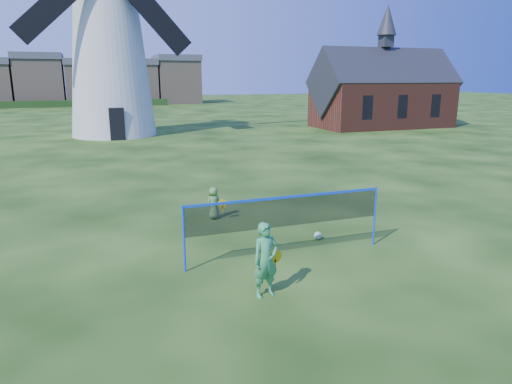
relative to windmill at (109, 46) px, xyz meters
The scene contains 7 objects.
ground 27.62m from the windmill, 86.60° to the right, with size 220.00×220.00×0.00m, color black.
windmill is the anchor object (origin of this frame).
chapel 23.15m from the windmill, ahead, with size 12.26×5.94×10.36m.
badminton_net 27.72m from the windmill, 85.19° to the right, with size 5.05×0.05×1.55m.
player_girl 29.43m from the windmill, 87.90° to the right, with size 0.73×0.45×1.53m.
player_boy 24.22m from the windmill, 86.44° to the right, with size 0.64×0.46×1.01m.
play_ball 27.24m from the windmill, 82.17° to the right, with size 0.22×0.22×0.22m, color green.
Camera 1 is at (-3.66, -9.98, 4.27)m, focal length 32.31 mm.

